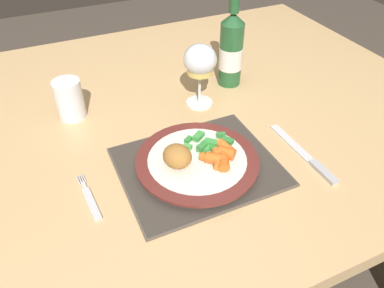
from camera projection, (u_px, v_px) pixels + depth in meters
ground_plane at (166, 280)px, 1.38m from camera, size 6.00×6.00×0.00m
dining_table at (154, 139)px, 0.95m from camera, size 1.49×1.04×0.74m
placemat at (198, 166)px, 0.76m from camera, size 0.31×0.26×0.01m
dinner_plate at (197, 162)px, 0.75m from camera, size 0.25×0.25×0.02m
breaded_croquettes at (178, 156)px, 0.72m from camera, size 0.07×0.07×0.04m
green_beans_pile at (207, 143)px, 0.77m from camera, size 0.10×0.07×0.02m
glazed_carrots at (221, 156)px, 0.74m from camera, size 0.08×0.08×0.02m
fork at (90, 200)px, 0.69m from camera, size 0.02×0.12×0.01m
table_knife at (307, 157)px, 0.78m from camera, size 0.02×0.21×0.01m
wine_glass at (199, 62)px, 0.88m from camera, size 0.08×0.08×0.16m
bottle at (231, 49)px, 0.96m from camera, size 0.06×0.06×0.26m
drinking_cup at (69, 98)px, 0.87m from camera, size 0.06×0.06×0.10m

